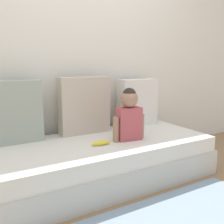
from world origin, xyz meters
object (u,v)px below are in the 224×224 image
object	(u,v)px
toddler	(129,114)
throw_pillow_left	(15,112)
throw_pillow_center	(84,105)
banana	(101,143)
throw_pillow_right	(138,102)
couch	(100,161)

from	to	relation	value
toddler	throw_pillow_left	bearing A→B (deg)	154.74
throw_pillow_center	banana	xyz separation A→B (m)	(-0.05, -0.44, -0.25)
throw_pillow_left	toddler	bearing A→B (deg)	-25.26
throw_pillow_center	throw_pillow_right	distance (m)	0.64
throw_pillow_right	toddler	world-z (taller)	throw_pillow_right
throw_pillow_left	throw_pillow_center	bearing A→B (deg)	0.00
toddler	banana	bearing A→B (deg)	-175.58
couch	throw_pillow_right	size ratio (longest dim) A/B	4.08
couch	toddler	xyz separation A→B (m)	(0.25, -0.09, 0.42)
throw_pillow_center	banana	distance (m)	0.51
throw_pillow_right	throw_pillow_left	bearing A→B (deg)	180.00
toddler	couch	bearing A→B (deg)	160.79
banana	throw_pillow_left	bearing A→B (deg)	143.39
throw_pillow_right	banana	size ratio (longest dim) A/B	2.98
throw_pillow_center	throw_pillow_right	bearing A→B (deg)	0.00
couch	throw_pillow_right	distance (m)	0.85
throw_pillow_left	throw_pillow_center	size ratio (longest dim) A/B	0.97
couch	toddler	world-z (taller)	toddler
throw_pillow_center	toddler	distance (m)	0.49
throw_pillow_right	banana	distance (m)	0.85
couch	banana	distance (m)	0.24
banana	couch	bearing A→B (deg)	67.41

